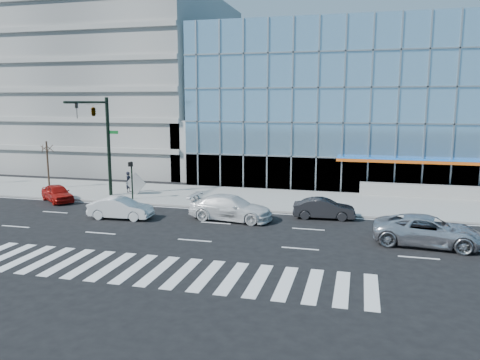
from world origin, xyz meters
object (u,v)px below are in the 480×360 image
object	(u,v)px
dark_sedan	(324,209)
red_sedan	(57,193)
silver_suv	(428,231)
pedestrian	(129,182)
white_sedan	(121,208)
tilted_panel	(136,183)
ped_signal_post	(131,174)
street_tree_near	(47,148)
white_suv	(231,208)
traffic_signal	(98,123)

from	to	relation	value
dark_sedan	red_sedan	distance (m)	20.82
silver_suv	pedestrian	distance (m)	24.60
white_sedan	tilted_panel	xyz separation A→B (m)	(-2.53, 7.23, 0.36)
silver_suv	white_sedan	size ratio (longest dim) A/B	1.36
red_sedan	ped_signal_post	bearing A→B (deg)	-36.85
red_sedan	tilted_panel	xyz separation A→B (m)	(5.02, 3.54, 0.40)
ped_signal_post	pedestrian	size ratio (longest dim) A/B	1.70
street_tree_near	dark_sedan	world-z (taller)	street_tree_near
ped_signal_post	tilted_panel	size ratio (longest dim) A/B	2.31
ped_signal_post	white_suv	xyz separation A→B (m)	(9.21, -3.85, -1.32)
street_tree_near	white_suv	world-z (taller)	street_tree_near
white_suv	pedestrian	xyz separation A→B (m)	(-10.83, 6.42, 0.21)
ped_signal_post	tilted_panel	bearing A→B (deg)	107.86
ped_signal_post	white_sedan	bearing A→B (deg)	-70.21
traffic_signal	red_sedan	distance (m)	6.45
pedestrian	tilted_panel	world-z (taller)	tilted_panel
traffic_signal	red_sedan	bearing A→B (deg)	-157.11
pedestrian	tilted_panel	size ratio (longest dim) A/B	1.36
silver_suv	red_sedan	world-z (taller)	silver_suv
ped_signal_post	silver_suv	xyz separation A→B (m)	(21.21, -6.57, -1.33)
traffic_signal	pedestrian	world-z (taller)	traffic_signal
ped_signal_post	silver_suv	size ratio (longest dim) A/B	0.51
dark_sedan	tilted_panel	size ratio (longest dim) A/B	3.17
white_suv	pedestrian	world-z (taller)	pedestrian
white_suv	red_sedan	xyz separation A→B (m)	(-14.82, 2.16, -0.15)
ped_signal_post	white_sedan	xyz separation A→B (m)	(1.94, -5.38, -1.43)
street_tree_near	pedestrian	distance (m)	8.34
pedestrian	silver_suv	bearing A→B (deg)	-105.20
silver_suv	red_sedan	bearing A→B (deg)	85.44
white_sedan	tilted_panel	size ratio (longest dim) A/B	3.31
street_tree_near	silver_suv	distance (m)	32.17
ped_signal_post	pedestrian	xyz separation A→B (m)	(-1.63, 2.57, -1.11)
street_tree_near	red_sedan	bearing A→B (deg)	-47.53
traffic_signal	tilted_panel	world-z (taller)	traffic_signal
silver_suv	white_sedan	world-z (taller)	silver_suv
traffic_signal	pedestrian	xyz separation A→B (m)	(0.87, 2.95, -5.13)
traffic_signal	tilted_panel	bearing A→B (deg)	49.52
tilted_panel	white_sedan	bearing A→B (deg)	-71.85
traffic_signal	tilted_panel	size ratio (longest dim) A/B	6.15
white_suv	pedestrian	size ratio (longest dim) A/B	3.20
traffic_signal	red_sedan	xyz separation A→B (m)	(-3.12, -1.32, -5.49)
white_suv	pedestrian	distance (m)	12.60
traffic_signal	tilted_panel	distance (m)	5.88
silver_suv	white_suv	size ratio (longest dim) A/B	1.04
silver_suv	pedestrian	size ratio (longest dim) A/B	3.32
traffic_signal	ped_signal_post	xyz separation A→B (m)	(2.50, 0.37, -4.02)
dark_sedan	pedestrian	xyz separation A→B (m)	(-16.83, 4.51, 0.35)
white_suv	dark_sedan	world-z (taller)	white_suv
pedestrian	street_tree_near	bearing A→B (deg)	96.74
white_suv	red_sedan	distance (m)	14.98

